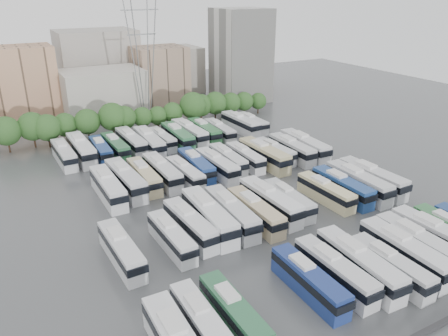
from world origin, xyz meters
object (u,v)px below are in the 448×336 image
bus_r1_s3 (190,224)px  bus_r3_s5 (149,142)px  bus_r1_s10 (326,192)px  bus_r0_s9 (404,252)px  bus_r3_s8 (190,133)px  bus_r0_s11 (436,236)px  bus_r2_s2 (126,179)px  bus_r2_s12 (292,149)px  bus_r1_s7 (270,201)px  bus_r0_s10 (417,243)px  bus_r2_s7 (217,165)px  bus_r0_s6 (335,271)px  bus_r2_s1 (108,187)px  bus_r0_s2 (234,313)px  bus_r1_s13 (372,178)px  bus_r3_s4 (131,142)px  apartment_tower (241,56)px  bus_r2_s9 (245,157)px  bus_r2_s13 (304,146)px  bus_r3_s7 (178,136)px  bus_r1_s5 (231,212)px  bus_r1_s8 (289,200)px  bus_r0_s1 (203,325)px  bus_r1_s11 (342,187)px  bus_r1_s2 (172,237)px  bus_r2_s5 (185,173)px  bus_r3_s0 (64,154)px  electricity_pylon (142,45)px  bus_r1_s0 (121,250)px  bus_r3_s6 (162,139)px  bus_r2_s4 (162,172)px  bus_r3_s12 (240,124)px  bus_r3_s9 (204,131)px  bus_r1_s4 (209,216)px  bus_r3_s2 (101,150)px  bus_r2_s8 (228,159)px  bus_r1_s12 (358,182)px  bus_r2_s3 (144,176)px  bus_r2_s6 (196,165)px  bus_r3_s13 (252,123)px  bus_r2_s11 (275,151)px  bus_r0_s7 (359,263)px  bus_r3_s1 (81,149)px

bus_r1_s3 → bus_r3_s5: size_ratio=0.90×
bus_r1_s10 → bus_r0_s9: bearing=-102.2°
bus_r1_s3 → bus_r3_s8: (16.33, 36.02, 0.19)m
bus_r0_s11 → bus_r2_s2: bus_r2_s2 is taller
bus_r2_s12 → bus_r1_s7: bearing=-133.6°
bus_r1_s7 → bus_r2_s2: (-16.53, 17.88, 0.07)m
bus_r0_s10 → bus_r2_s7: size_ratio=0.99×
bus_r0_s6 → bus_r2_s7: size_ratio=0.96×
bus_r2_s1 → bus_r0_s2: bearing=-84.9°
bus_r1_s13 → bus_r3_s4: bus_r1_s13 is taller
apartment_tower → bus_r0_s6: size_ratio=2.20×
bus_r2_s9 → bus_r2_s13: 13.22m
bus_r2_s12 → bus_r3_s7: size_ratio=0.97×
bus_r1_s5 → bus_r1_s8: bearing=1.6°
bus_r0_s1 → bus_r1_s11: bearing=27.4°
bus_r1_s2 → bus_r2_s2: 19.74m
bus_r1_s3 → bus_r2_s5: size_ratio=1.06×
apartment_tower → bus_r1_s2: (-48.81, -65.00, -11.31)m
bus_r0_s6 → bus_r3_s0: (-20.06, 53.11, 0.04)m
electricity_pylon → bus_r1_s0: electricity_pylon is taller
bus_r0_s2 → bus_r3_s6: bus_r0_s2 is taller
bus_r0_s10 → bus_r1_s3: bus_r0_s10 is taller
electricity_pylon → bus_r2_s4: (-10.26, -36.87, -16.71)m
bus_r3_s4 → bus_r3_s12: size_ratio=0.99×
bus_r1_s8 → bus_r3_s9: bearing=86.4°
bus_r0_s2 → bus_r2_s5: bearing=73.6°
bus_r1_s4 → bus_r3_s5: size_ratio=1.01×
bus_r2_s4 → bus_r3_s2: size_ratio=1.11×
bus_r2_s7 → bus_r2_s9: bearing=9.4°
bus_r1_s7 → bus_r2_s8: bearing=78.5°
bus_r1_s12 → bus_r2_s3: (-29.67, 19.55, -0.19)m
bus_r1_s8 → bus_r2_s6: size_ratio=0.90×
bus_r2_s2 → bus_r3_s7: bus_r2_s2 is taller
electricity_pylon → bus_r2_s13: bearing=-63.1°
bus_r3_s6 → bus_r3_s13: bearing=0.5°
bus_r0_s9 → bus_r2_s11: 37.31m
bus_r1_s2 → bus_r0_s7: bearing=-45.8°
bus_r1_s12 → bus_r1_s13: bus_r1_s13 is taller
bus_r3_s1 → bus_r3_s7: bus_r3_s1 is taller
bus_r0_s10 → bus_r3_s0: 63.07m
bus_r1_s13 → bus_r3_s13: (-0.10, 37.43, -0.30)m
bus_r3_s7 → bus_r3_s13: 19.77m
bus_r2_s11 → bus_r3_s0: size_ratio=0.91×
bus_r3_s8 → bus_r3_s13: bus_r3_s8 is taller
bus_r3_s1 → bus_r1_s4: bearing=-76.2°
bus_r0_s10 → bus_r2_s4: 41.51m
bus_r1_s13 → bus_r3_s12: 37.63m
bus_r1_s8 → bus_r2_s2: bus_r2_s2 is taller
bus_r0_s10 → bus_r2_s13: size_ratio=0.89×
bus_r1_s11 → bus_r3_s13: bearing=80.2°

